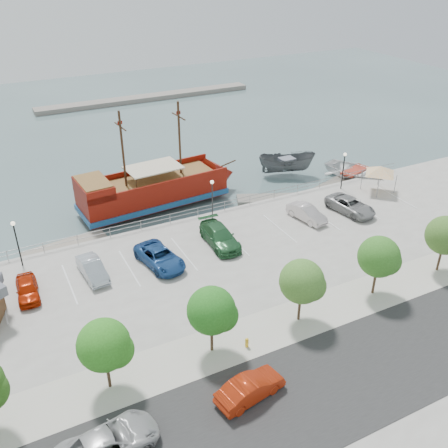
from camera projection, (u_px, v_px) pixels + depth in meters
name	position (u px, v px, depth m)	size (l,w,h in m)	color
ground	(244.00, 260.00, 45.08)	(160.00, 160.00, 0.00)	#455B5D
land_slab	(421.00, 434.00, 28.54)	(100.00, 58.00, 1.20)	gray
street	(364.00, 369.00, 32.13)	(100.00, 8.00, 0.04)	#252525
sidewalk	(309.00, 315.00, 36.80)	(100.00, 4.00, 0.05)	#BBB3A0
seawall_railing	(207.00, 210.00, 50.40)	(50.00, 0.06, 1.00)	gray
far_shore	(147.00, 98.00, 91.63)	(40.00, 3.00, 0.80)	gray
pirate_ship	(164.00, 188.00, 53.95)	(18.52, 6.37, 11.57)	maroon
patrol_boat	(287.00, 165.00, 61.13)	(2.57, 6.84, 2.65)	#4E5053
speedboat	(354.00, 173.00, 60.35)	(5.35, 7.49, 1.55)	white
dock_west	(66.00, 247.00, 46.61)	(7.80, 2.23, 0.45)	gray
dock_mid	(270.00, 199.00, 55.46)	(7.39, 2.11, 0.42)	slate
dock_east	(335.00, 184.00, 58.99)	(6.58, 1.88, 0.38)	#6B655A
canopy_tent	(381.00, 166.00, 53.98)	(4.19, 4.19, 3.43)	slate
street_van	(108.00, 443.00, 26.47)	(2.58, 5.59, 1.55)	#A6A7A7
street_sedan	(250.00, 388.00, 29.80)	(1.56, 4.47, 1.47)	#B2280C
fire_hydrant	(247.00, 342.00, 33.71)	(0.26, 0.26, 0.75)	gold
lamp_post_left	(16.00, 236.00, 41.11)	(0.36, 0.36, 4.28)	black
lamp_post_mid	(212.00, 193.00, 48.21)	(0.36, 0.36, 4.28)	black
lamp_post_right	(344.00, 164.00, 54.53)	(0.36, 0.36, 4.28)	black
tree_b	(107.00, 346.00, 29.27)	(3.30, 3.20, 5.00)	#473321
tree_c	(214.00, 312.00, 32.04)	(3.30, 3.20, 5.00)	#473321
tree_d	(304.00, 283.00, 34.80)	(3.30, 3.20, 5.00)	#473321
tree_e	(381.00, 258.00, 37.56)	(3.30, 3.20, 5.00)	#473321
tree_f	(447.00, 236.00, 40.33)	(3.30, 3.20, 5.00)	#473321
parked_car_a	(27.00, 289.00, 38.49)	(1.63, 4.04, 1.38)	#AF2103
parked_car_b	(92.00, 269.00, 40.80)	(1.55, 4.43, 1.46)	#A3ADB7
parked_car_c	(160.00, 257.00, 42.29)	(2.52, 5.47, 1.52)	navy
parked_car_d	(220.00, 236.00, 45.19)	(2.31, 5.69, 1.65)	#286034
parked_car_f	(307.00, 213.00, 49.31)	(1.55, 4.43, 1.46)	beige
parked_car_g	(350.00, 206.00, 50.69)	(2.50, 5.42, 1.51)	gray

